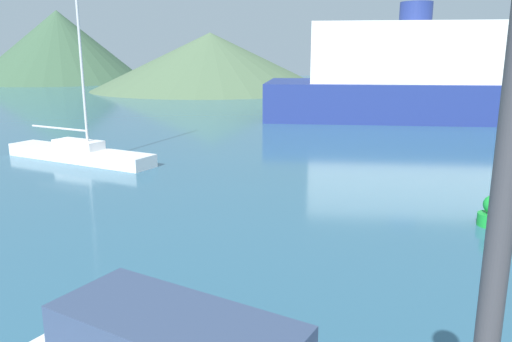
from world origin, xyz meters
name	(u,v)px	position (x,y,z in m)	size (l,w,h in m)	color
streetlamp	(506,176)	(4.88, 0.57, 4.46)	(0.46, 0.46, 4.99)	#38383D
sailboat_inner	(79,152)	(-9.11, 19.26, 0.44)	(8.43, 3.68, 9.49)	white
ferry_distant	(411,77)	(7.62, 40.18, 3.22)	(23.71, 12.24, 8.91)	navy
buoy_marker	(492,213)	(8.06, 13.53, 0.39)	(0.82, 0.82, 0.94)	green
hill_west	(59,47)	(-50.89, 81.56, 6.35)	(30.63, 30.63, 12.70)	#38563D
hill_central	(211,61)	(-17.92, 68.17, 4.00)	(33.91, 33.91, 8.00)	#4C6647
hill_east	(467,57)	(18.39, 78.87, 4.54)	(46.30, 46.30, 9.08)	#476B42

